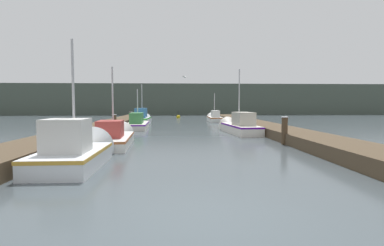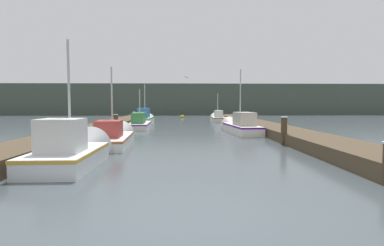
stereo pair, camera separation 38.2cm
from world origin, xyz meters
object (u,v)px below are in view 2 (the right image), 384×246
(fishing_boat_1, at_px, (114,137))
(fishing_boat_2, at_px, (240,126))
(fishing_boat_0, at_px, (73,151))
(mooring_piling_2, at_px, (116,123))
(fishing_boat_5, at_px, (217,118))
(mooring_piling_1, at_px, (134,118))
(fishing_boat_3, at_px, (141,123))
(mooring_piling_3, at_px, (284,131))
(seagull_lead, at_px, (187,77))
(fishing_boat_4, at_px, (145,119))
(channel_buoy, at_px, (182,117))

(fishing_boat_1, xyz_separation_m, fishing_boat_2, (7.32, 5.43, 0.11))
(fishing_boat_0, bearing_deg, mooring_piling_2, 94.66)
(fishing_boat_5, height_order, mooring_piling_1, fishing_boat_5)
(fishing_boat_0, distance_m, mooring_piling_1, 19.50)
(fishing_boat_0, height_order, fishing_boat_3, fishing_boat_0)
(mooring_piling_3, xyz_separation_m, seagull_lead, (-4.67, 9.87, 3.47))
(fishing_boat_2, xyz_separation_m, mooring_piling_2, (-8.62, 0.89, 0.16))
(fishing_boat_0, bearing_deg, fishing_boat_1, 86.89)
(fishing_boat_3, height_order, mooring_piling_3, fishing_boat_3)
(fishing_boat_3, xyz_separation_m, fishing_boat_5, (7.45, 9.00, 0.02))
(mooring_piling_1, height_order, mooring_piling_3, mooring_piling_3)
(fishing_boat_2, xyz_separation_m, fishing_boat_4, (-7.57, 8.70, 0.05))
(fishing_boat_1, relative_size, mooring_piling_3, 3.94)
(seagull_lead, bearing_deg, mooring_piling_2, 156.64)
(fishing_boat_2, bearing_deg, mooring_piling_3, -84.37)
(channel_buoy, relative_size, seagull_lead, 2.04)
(fishing_boat_4, bearing_deg, fishing_boat_2, -48.26)
(fishing_boat_3, distance_m, fishing_boat_5, 11.69)
(fishing_boat_4, height_order, mooring_piling_3, fishing_boat_4)
(fishing_boat_4, distance_m, channel_buoy, 13.22)
(fishing_boat_4, relative_size, seagull_lead, 9.72)
(fishing_boat_0, xyz_separation_m, mooring_piling_3, (8.60, 4.56, 0.24))
(mooring_piling_2, bearing_deg, fishing_boat_0, -84.36)
(fishing_boat_3, height_order, channel_buoy, fishing_boat_3)
(fishing_boat_4, height_order, fishing_boat_5, fishing_boat_4)
(fishing_boat_3, bearing_deg, mooring_piling_3, -53.21)
(fishing_boat_3, relative_size, seagull_lead, 11.75)
(fishing_boat_4, height_order, mooring_piling_1, fishing_boat_4)
(fishing_boat_3, xyz_separation_m, channel_buoy, (3.39, 16.75, -0.21))
(fishing_boat_2, relative_size, fishing_boat_5, 1.06)
(mooring_piling_2, relative_size, mooring_piling_3, 0.92)
(fishing_boat_3, bearing_deg, mooring_piling_2, -109.47)
(mooring_piling_2, height_order, channel_buoy, mooring_piling_2)
(fishing_boat_4, distance_m, mooring_piling_1, 1.19)
(mooring_piling_3, distance_m, seagull_lead, 11.46)
(fishing_boat_1, xyz_separation_m, fishing_boat_4, (-0.25, 14.13, 0.16))
(fishing_boat_1, height_order, mooring_piling_2, fishing_boat_1)
(fishing_boat_2, relative_size, mooring_piling_3, 4.40)
(fishing_boat_1, height_order, mooring_piling_1, fishing_boat_1)
(fishing_boat_1, relative_size, fishing_boat_4, 1.08)
(mooring_piling_2, distance_m, seagull_lead, 6.91)
(fishing_boat_2, bearing_deg, seagull_lead, 126.59)
(mooring_piling_3, bearing_deg, fishing_boat_4, 120.79)
(fishing_boat_2, relative_size, seagull_lead, 11.71)
(mooring_piling_1, bearing_deg, fishing_boat_2, -46.12)
(mooring_piling_1, height_order, mooring_piling_2, mooring_piling_2)
(channel_buoy, bearing_deg, fishing_boat_0, -96.19)
(fishing_boat_4, relative_size, mooring_piling_2, 3.97)
(fishing_boat_2, height_order, seagull_lead, fishing_boat_2)
(fishing_boat_4, bearing_deg, mooring_piling_2, -96.96)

